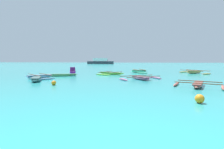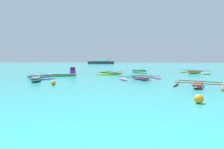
# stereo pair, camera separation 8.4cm
# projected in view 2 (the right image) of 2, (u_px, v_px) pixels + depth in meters

# --- Properties ---
(moored_boat_0) EXTENTS (4.09, 1.78, 0.30)m
(moored_boat_0) POSITION_uv_depth(u_px,v_px,m) (61.00, 75.00, 21.79)
(moored_boat_0) COLOR #69BE70
(moored_boat_0) RESTS_ON ground_plane
(moored_boat_1) EXTENTS (3.91, 4.31, 0.37)m
(moored_boat_1) POSITION_uv_depth(u_px,v_px,m) (111.00, 73.00, 24.45)
(moored_boat_1) COLOR #82D146
(moored_boat_1) RESTS_ON ground_plane
(moored_boat_2) EXTENTS (1.61, 2.45, 0.98)m
(moored_boat_2) POSITION_uv_depth(u_px,v_px,m) (73.00, 72.00, 25.00)
(moored_boat_2) COLOR purple
(moored_boat_2) RESTS_ON ground_plane
(moored_boat_3) EXTENTS (1.60, 2.41, 0.40)m
(moored_boat_3) POSITION_uv_depth(u_px,v_px,m) (36.00, 79.00, 16.57)
(moored_boat_3) COLOR slate
(moored_boat_3) RESTS_ON ground_plane
(moored_boat_4) EXTENTS (3.96, 3.35, 0.40)m
(moored_boat_4) POSITION_uv_depth(u_px,v_px,m) (198.00, 85.00, 13.20)
(moored_boat_4) COLOR #C36153
(moored_boat_4) RESTS_ON ground_plane
(moored_boat_5) EXTENTS (4.57, 3.80, 0.39)m
(moored_boat_5) POSITION_uv_depth(u_px,v_px,m) (140.00, 78.00, 18.18)
(moored_boat_5) COLOR #B16B94
(moored_boat_5) RESTS_ON ground_plane
(moored_boat_6) EXTENTS (3.81, 4.72, 0.50)m
(moored_boat_6) POSITION_uv_depth(u_px,v_px,m) (194.00, 72.00, 26.02)
(moored_boat_6) COLOR #CEB85F
(moored_boat_6) RESTS_ON ground_plane
(moored_boat_7) EXTENTS (4.50, 4.36, 0.43)m
(moored_boat_7) POSITION_uv_depth(u_px,v_px,m) (40.00, 76.00, 19.56)
(moored_boat_7) COLOR #87B2DA
(moored_boat_7) RESTS_ON ground_plane
(moored_boat_8) EXTENTS (2.74, 4.42, 0.52)m
(moored_boat_8) POSITION_uv_depth(u_px,v_px,m) (139.00, 71.00, 27.60)
(moored_boat_8) COLOR #72E7B1
(moored_boat_8) RESTS_ON ground_plane
(mooring_buoy_0) EXTENTS (0.43, 0.43, 0.43)m
(mooring_buoy_0) POSITION_uv_depth(u_px,v_px,m) (199.00, 99.00, 8.29)
(mooring_buoy_0) COLOR orange
(mooring_buoy_0) RESTS_ON ground_plane
(mooring_buoy_2) EXTENTS (0.38, 0.38, 0.38)m
(mooring_buoy_2) POSITION_uv_depth(u_px,v_px,m) (53.00, 83.00, 14.19)
(mooring_buoy_2) COLOR orange
(mooring_buoy_2) RESTS_ON ground_plane
(distant_ferry) EXTENTS (12.47, 2.74, 2.74)m
(distant_ferry) POSITION_uv_depth(u_px,v_px,m) (101.00, 62.00, 84.05)
(distant_ferry) COLOR #2D333D
(distant_ferry) RESTS_ON ground_plane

